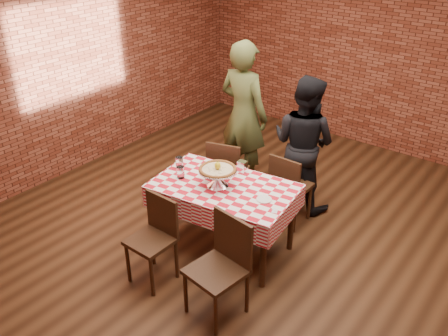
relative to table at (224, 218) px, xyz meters
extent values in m
plane|color=black|center=(0.06, 0.34, -0.38)|extent=(6.00, 6.00, 0.00)
plane|color=maroon|center=(0.06, 3.34, 1.08)|extent=(5.50, 0.00, 5.50)
cube|color=#351F11|center=(0.00, 0.00, 0.00)|extent=(1.47, 1.00, 0.75)
cylinder|color=beige|center=(-0.05, -0.03, 0.56)|extent=(0.39, 0.39, 0.03)
ellipsoid|color=yellow|center=(-0.05, -0.03, 0.60)|extent=(0.06, 0.06, 0.08)
cylinder|color=white|center=(-0.44, -0.14, 0.44)|extent=(0.09, 0.09, 0.12)
cylinder|color=white|center=(-0.59, 0.00, 0.44)|extent=(0.09, 0.09, 0.12)
cylinder|color=white|center=(0.46, 0.02, 0.39)|extent=(0.16, 0.16, 0.01)
cube|color=white|center=(0.65, -0.09, 0.39)|extent=(0.06, 0.05, 0.00)
cube|color=white|center=(0.63, -0.06, 0.39)|extent=(0.06, 0.05, 0.00)
cube|color=silver|center=(-0.02, 0.33, 0.45)|extent=(0.09, 0.08, 0.13)
imported|color=#4C552A|center=(-0.68, 1.27, 0.55)|extent=(0.69, 0.46, 1.85)
imported|color=black|center=(0.17, 1.25, 0.42)|extent=(0.79, 0.63, 1.59)
camera|label=1|loc=(2.50, -3.21, 2.79)|focal=38.58mm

